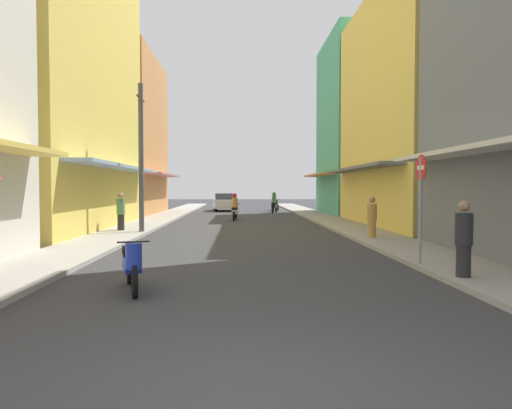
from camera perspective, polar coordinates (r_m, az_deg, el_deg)
ground_plane at (r=24.34m, az=-1.64°, el=-2.39°), size 107.29×107.29×0.00m
sidewalk_left at (r=24.80m, az=-13.07°, el=-2.22°), size 2.07×56.77×0.12m
sidewalk_right at (r=24.86m, az=9.75°, el=-2.19°), size 2.07×56.77×0.12m
building_left_mid at (r=23.71m, az=-25.06°, el=18.67°), size 7.05×12.99×17.49m
building_left_far at (r=34.14m, az=-17.09°, el=7.96°), size 7.05×9.80×10.92m
building_right_mid at (r=24.09m, az=20.57°, el=10.69°), size 7.05×11.79×11.12m
building_right_far at (r=34.09m, az=13.64°, el=9.18°), size 7.05×8.41×12.31m
motorbike_blue at (r=8.79m, az=-15.03°, el=-7.03°), size 0.72×1.75×0.96m
motorbike_white at (r=38.81m, az=2.35°, el=0.30°), size 0.63×1.79×1.58m
motorbike_silver at (r=26.83m, az=-2.60°, el=-0.47°), size 0.55×1.81×1.58m
motorbike_black at (r=35.41m, az=2.29°, el=0.13°), size 0.71×1.76×1.58m
parked_car at (r=38.07m, az=-3.86°, el=0.32°), size 2.12×4.24×1.45m
pedestrian_midway at (r=20.10m, az=-16.29°, el=-0.99°), size 0.34×0.34×1.68m
pedestrian_far at (r=16.91m, az=14.08°, el=-1.73°), size 0.34×0.34×1.58m
pedestrian_foreground at (r=10.05m, az=24.18°, el=-4.21°), size 0.34×0.34×1.63m
utility_pole at (r=19.27m, az=-13.95°, el=5.64°), size 0.20×1.20×6.07m
street_sign_no_entry at (r=11.39m, az=19.59°, el=1.11°), size 0.07×0.60×2.65m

